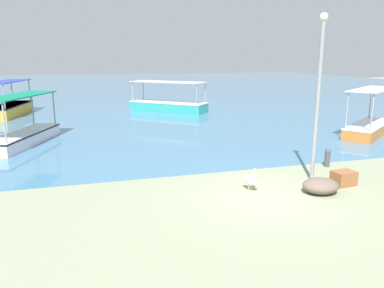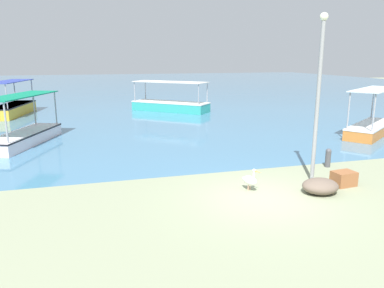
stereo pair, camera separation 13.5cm
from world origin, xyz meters
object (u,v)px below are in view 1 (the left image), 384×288
object	(u,v)px
fishing_boat_near_left	(10,108)
lamp_post	(318,90)
net_pile	(321,186)
pelican	(251,180)
fishing_boat_center	(369,126)
fishing_boat_far_right	(22,135)
fishing_boat_near_right	(168,105)
cargo_crate	(344,178)
mooring_bollard	(327,157)

from	to	relation	value
fishing_boat_near_left	lamp_post	size ratio (longest dim) A/B	1.05
fishing_boat_near_left	net_pile	bearing A→B (deg)	-59.04
pelican	fishing_boat_center	bearing A→B (deg)	32.36
fishing_boat_center	net_pile	world-z (taller)	fishing_boat_center
fishing_boat_far_right	lamp_post	world-z (taller)	lamp_post
fishing_boat_near_right	net_pile	bearing A→B (deg)	-88.40
net_pile	lamp_post	bearing A→B (deg)	68.11
pelican	lamp_post	world-z (taller)	lamp_post
pelican	fishing_boat_near_right	bearing A→B (deg)	85.43
pelican	net_pile	xyz separation A→B (m)	(2.12, -0.86, -0.13)
net_pile	fishing_boat_center	bearing A→B (deg)	41.77
fishing_boat_center	cargo_crate	bearing A→B (deg)	-135.47
fishing_boat_near_left	lamp_post	bearing A→B (deg)	-56.54
pelican	mooring_bollard	distance (m)	4.58
fishing_boat_near_right	net_pile	xyz separation A→B (m)	(0.57, -20.32, -0.29)
fishing_boat_near_right	pelican	xyz separation A→B (m)	(-1.56, -19.46, -0.17)
fishing_boat_far_right	mooring_bollard	xyz separation A→B (m)	(12.57, -7.82, -0.09)
fishing_boat_near_right	cargo_crate	world-z (taller)	fishing_boat_near_right
net_pile	mooring_bollard	bearing A→B (deg)	50.88
fishing_boat_near_left	cargo_crate	bearing A→B (deg)	-56.08
fishing_boat_far_right	fishing_boat_near_left	xyz separation A→B (m)	(-2.38, 10.99, 0.07)
fishing_boat_center	fishing_boat_far_right	bearing A→B (deg)	171.48
fishing_boat_center	lamp_post	world-z (taller)	lamp_post
fishing_boat_center	pelican	xyz separation A→B (m)	(-10.60, -6.72, -0.14)
fishing_boat_far_right	fishing_boat_center	size ratio (longest dim) A/B	1.08
fishing_boat_near_left	mooring_bollard	size ratio (longest dim) A/B	7.96
net_pile	cargo_crate	bearing A→B (deg)	20.21
lamp_post	mooring_bollard	distance (m)	3.56
fishing_boat_near_left	pelican	distance (m)	23.17
fishing_boat_near_right	fishing_boat_far_right	distance (m)	14.00
fishing_boat_near_right	pelican	distance (m)	19.53
fishing_boat_near_left	pelican	world-z (taller)	fishing_boat_near_left
fishing_boat_near_right	cargo_crate	xyz separation A→B (m)	(1.82, -19.86, -0.29)
fishing_boat_near_right	fishing_boat_near_left	world-z (taller)	fishing_boat_near_left
fishing_boat_near_right	lamp_post	bearing A→B (deg)	-86.82
mooring_bollard	cargo_crate	world-z (taller)	mooring_bollard
fishing_boat_near_right	cargo_crate	distance (m)	19.95
fishing_boat_far_right	net_pile	xyz separation A→B (m)	(10.46, -10.41, -0.25)
fishing_boat_far_right	cargo_crate	xyz separation A→B (m)	(11.71, -9.95, -0.25)
fishing_boat_near_right	mooring_bollard	size ratio (longest dim) A/B	7.94
lamp_post	fishing_boat_center	bearing A→B (deg)	38.47
fishing_boat_far_right	pelican	world-z (taller)	fishing_boat_far_right
fishing_boat_center	mooring_bollard	xyz separation A→B (m)	(-6.37, -4.98, -0.10)
lamp_post	fishing_boat_near_left	bearing A→B (deg)	123.46
mooring_bollard	fishing_boat_near_left	bearing A→B (deg)	128.48
mooring_bollard	cargo_crate	size ratio (longest dim) A/B	1.00
fishing_boat_near_left	mooring_bollard	distance (m)	24.02
lamp_post	net_pile	bearing A→B (deg)	-111.89
pelican	cargo_crate	bearing A→B (deg)	-6.73
cargo_crate	fishing_boat_far_right	bearing A→B (deg)	139.64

